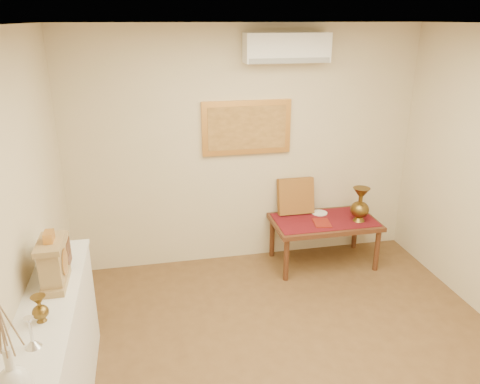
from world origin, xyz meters
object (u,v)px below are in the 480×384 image
object	(u,v)px
wooden_chest	(58,252)
brass_urn_tall	(360,201)
white_vase	(2,331)
low_table	(324,225)
mantel_clock	(53,263)
display_ledge	(56,371)

from	to	relation	value
wooden_chest	brass_urn_tall	bearing A→B (deg)	21.67
white_vase	low_table	distance (m)	3.92
mantel_clock	wooden_chest	world-z (taller)	mantel_clock
wooden_chest	mantel_clock	bearing A→B (deg)	-87.10
white_vase	display_ledge	xyz separation A→B (m)	(-0.03, 0.85, -0.95)
white_vase	wooden_chest	size ratio (longest dim) A/B	3.76
display_ledge	mantel_clock	xyz separation A→B (m)	(0.03, 0.30, 0.66)
mantel_clock	brass_urn_tall	bearing A→B (deg)	25.98
display_ledge	brass_urn_tall	bearing A→B (deg)	30.18
brass_urn_tall	display_ledge	size ratio (longest dim) A/B	0.24
brass_urn_tall	wooden_chest	distance (m)	3.28
low_table	wooden_chest	bearing A→B (deg)	-153.73
display_ledge	mantel_clock	distance (m)	0.73
display_ledge	mantel_clock	size ratio (longest dim) A/B	4.93
white_vase	display_ledge	distance (m)	1.27
wooden_chest	low_table	world-z (taller)	wooden_chest
brass_urn_tall	mantel_clock	xyz separation A→B (m)	(-3.02, -1.47, 0.35)
white_vase	mantel_clock	distance (m)	1.19
brass_urn_tall	display_ledge	bearing A→B (deg)	-149.82
white_vase	low_table	world-z (taller)	white_vase
display_ledge	low_table	world-z (taller)	display_ledge
mantel_clock	wooden_chest	bearing A→B (deg)	92.90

